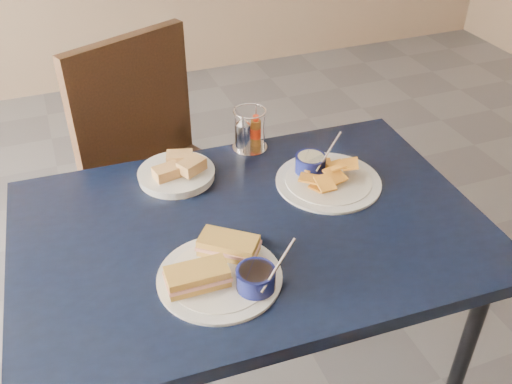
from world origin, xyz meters
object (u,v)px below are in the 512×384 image
object	(u,v)px
dining_table	(251,244)
condiment_caddy	(248,133)
chair_far	(166,158)
sandwich_plate	(223,270)
plantain_plate	(323,175)
bread_basket	(177,172)

from	to	relation	value
dining_table	condiment_caddy	world-z (taller)	condiment_caddy
condiment_caddy	chair_far	bearing A→B (deg)	123.77
sandwich_plate	plantain_plate	size ratio (longest dim) A/B	1.03
dining_table	bread_basket	size ratio (longest dim) A/B	5.68
sandwich_plate	condiment_caddy	world-z (taller)	condiment_caddy
sandwich_plate	bread_basket	bearing A→B (deg)	89.42
dining_table	bread_basket	bearing A→B (deg)	113.82
dining_table	condiment_caddy	size ratio (longest dim) A/B	9.14
sandwich_plate	bread_basket	size ratio (longest dim) A/B	1.42
dining_table	sandwich_plate	xyz separation A→B (m)	(-0.13, -0.16, 0.09)
chair_far	bread_basket	distance (m)	0.44
plantain_plate	bread_basket	xyz separation A→B (m)	(-0.39, 0.16, 0.00)
dining_table	plantain_plate	world-z (taller)	plantain_plate
chair_far	dining_table	bearing A→B (deg)	-83.15
chair_far	bread_basket	bearing A→B (deg)	-96.20
bread_basket	condiment_caddy	bearing A→B (deg)	18.00
dining_table	bread_basket	world-z (taller)	bread_basket
plantain_plate	sandwich_plate	bearing A→B (deg)	-144.94
plantain_plate	condiment_caddy	xyz separation A→B (m)	(-0.14, 0.24, 0.04)
chair_far	plantain_plate	world-z (taller)	chair_far
sandwich_plate	condiment_caddy	xyz separation A→B (m)	(0.25, 0.52, 0.03)
chair_far	bread_basket	size ratio (longest dim) A/B	4.60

